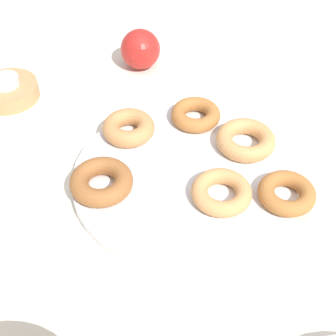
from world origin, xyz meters
TOP-DOWN VIEW (x-y plane):
  - ground_plane at (0.00, 0.00)m, footprint 2.40×2.40m
  - donut_plate at (0.00, 0.00)m, footprint 0.33×0.33m
  - donut_0 at (0.05, 0.11)m, footprint 0.13×0.13m
  - donut_1 at (0.09, -0.09)m, footprint 0.10×0.10m
  - donut_2 at (-0.01, -0.11)m, footprint 0.10×0.10m
  - donut_3 at (0.12, 0.02)m, footprint 0.12×0.12m
  - donut_4 at (-0.12, -0.09)m, footprint 0.11×0.11m
  - donut_5 at (-0.07, -0.01)m, footprint 0.12×0.12m
  - candle_holder at (0.35, 0.13)m, footprint 0.11×0.11m
  - tealight at (0.35, 0.13)m, footprint 0.05×0.05m
  - apple at (0.29, -0.12)m, footprint 0.08×0.08m

SIDE VIEW (x-z plane):
  - ground_plane at x=0.00m, z-range 0.00..0.00m
  - donut_plate at x=0.00m, z-range 0.00..0.01m
  - candle_holder at x=0.35m, z-range 0.00..0.03m
  - donut_4 at x=-0.12m, z-range 0.01..0.04m
  - donut_5 at x=-0.07m, z-range 0.01..0.04m
  - donut_1 at x=0.09m, z-range 0.01..0.04m
  - donut_2 at x=-0.01m, z-range 0.01..0.04m
  - donut_0 at x=0.05m, z-range 0.01..0.04m
  - donut_3 at x=0.12m, z-range 0.01..0.04m
  - tealight at x=0.35m, z-range 0.03..0.04m
  - apple at x=0.29m, z-range 0.00..0.08m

